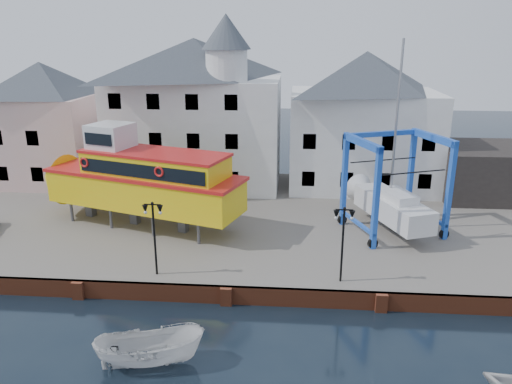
{
  "coord_description": "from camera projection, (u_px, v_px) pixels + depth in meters",
  "views": [
    {
      "loc": [
        3.43,
        -22.98,
        13.74
      ],
      "look_at": [
        1.0,
        7.0,
        4.0
      ],
      "focal_mm": 35.0,
      "sensor_mm": 36.0,
      "label": 1
    }
  ],
  "objects": [
    {
      "name": "hardstanding",
      "position": [
        247.0,
        220.0,
        36.56
      ],
      "size": [
        44.0,
        22.0,
        1.0
      ],
      "primitive_type": "cube",
      "color": "slate",
      "rests_on": "ground"
    },
    {
      "name": "building_pink",
      "position": [
        46.0,
        124.0,
        42.84
      ],
      "size": [
        8.0,
        7.0,
        10.3
      ],
      "color": "beige",
      "rests_on": "hardstanding"
    },
    {
      "name": "travel_lift",
      "position": [
        387.0,
        198.0,
        33.33
      ],
      "size": [
        6.98,
        8.36,
        12.33
      ],
      "rotation": [
        0.0,
        0.0,
        0.37
      ],
      "color": "blue",
      "rests_on": "hardstanding"
    },
    {
      "name": "building_white_main",
      "position": [
        197.0,
        111.0,
        41.83
      ],
      "size": [
        14.0,
        8.3,
        14.0
      ],
      "color": "silver",
      "rests_on": "hardstanding"
    },
    {
      "name": "shed_dark",
      "position": [
        489.0,
        171.0,
        40.02
      ],
      "size": [
        8.0,
        7.0,
        4.0
      ],
      "primitive_type": "cube",
      "color": "black",
      "rests_on": "hardstanding"
    },
    {
      "name": "building_white_right",
      "position": [
        363.0,
        121.0,
        41.57
      ],
      "size": [
        12.0,
        8.0,
        11.2
      ],
      "color": "silver",
      "rests_on": "hardstanding"
    },
    {
      "name": "quay_wall",
      "position": [
        227.0,
        295.0,
        26.23
      ],
      "size": [
        44.0,
        0.47,
        1.0
      ],
      "color": "brown",
      "rests_on": "ground"
    },
    {
      "name": "ground",
      "position": [
        226.0,
        304.0,
        26.28
      ],
      "size": [
        140.0,
        140.0,
        0.0
      ],
      "primitive_type": "plane",
      "color": "black",
      "rests_on": "ground"
    },
    {
      "name": "motorboat_a",
      "position": [
        151.0,
        365.0,
        21.51
      ],
      "size": [
        4.98,
        2.75,
        1.82
      ],
      "primitive_type": "imported",
      "rotation": [
        0.0,
        0.0,
        1.79
      ],
      "color": "silver",
      "rests_on": "ground"
    },
    {
      "name": "lamp_post_left",
      "position": [
        153.0,
        220.0,
        26.44
      ],
      "size": [
        1.12,
        0.32,
        4.2
      ],
      "color": "black",
      "rests_on": "hardstanding"
    },
    {
      "name": "lamp_post_right",
      "position": [
        344.0,
        226.0,
        25.67
      ],
      "size": [
        1.12,
        0.32,
        4.2
      ],
      "color": "black",
      "rests_on": "hardstanding"
    },
    {
      "name": "tour_boat",
      "position": [
        132.0,
        179.0,
        33.63
      ],
      "size": [
        16.13,
        8.51,
        6.86
      ],
      "rotation": [
        0.0,
        0.0,
        -0.32
      ],
      "color": "#59595E",
      "rests_on": "hardstanding"
    }
  ]
}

